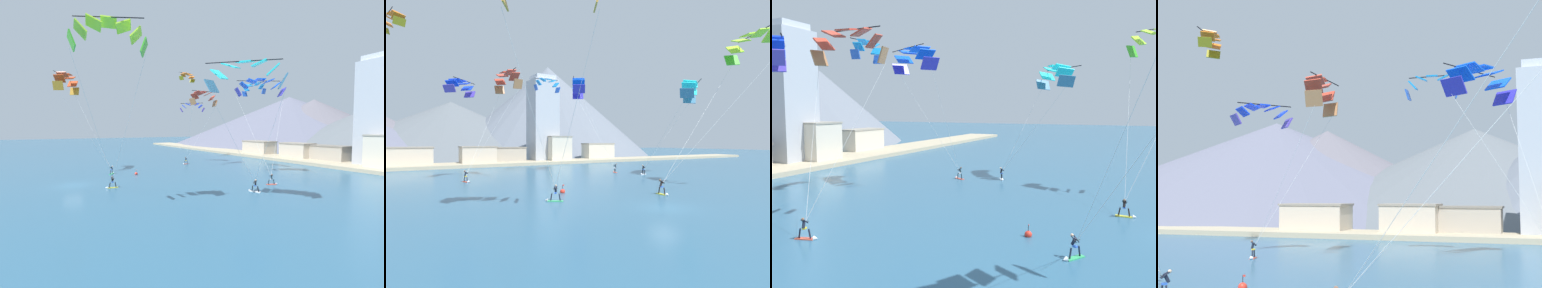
{
  "view_description": "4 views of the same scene",
  "coord_description": "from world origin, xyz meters",
  "views": [
    {
      "loc": [
        41.07,
        -3.69,
        8.3
      ],
      "look_at": [
        2.01,
        19.14,
        5.64
      ],
      "focal_mm": 24.0,
      "sensor_mm": 36.0,
      "label": 1
    },
    {
      "loc": [
        -19.13,
        -18.24,
        5.59
      ],
      "look_at": [
        3.15,
        19.92,
        5.29
      ],
      "focal_mm": 28.0,
      "sensor_mm": 36.0,
      "label": 2
    },
    {
      "loc": [
        -30.62,
        3.54,
        9.5
      ],
      "look_at": [
        3.4,
        19.78,
        5.94
      ],
      "focal_mm": 35.0,
      "sensor_mm": 36.0,
      "label": 3
    },
    {
      "loc": [
        13.02,
        -18.02,
        5.64
      ],
      "look_at": [
        2.08,
        12.98,
        8.85
      ],
      "focal_mm": 50.0,
      "sensor_mm": 36.0,
      "label": 4
    }
  ],
  "objects": [
    {
      "name": "ground_plane",
      "position": [
        0.0,
        0.0,
        0.0
      ],
      "size": [
        400.0,
        400.0,
        0.0
      ],
      "primitive_type": "plane",
      "color": "#2D5B7A"
    },
    {
      "name": "kitesurfer_near_lead",
      "position": [
        -11.63,
        25.28,
        0.49
      ],
      "size": [
        0.89,
        1.78,
        1.72
      ],
      "color": "#E54C33",
      "rests_on": "ground"
    },
    {
      "name": "kitesurfer_near_trail",
      "position": [
        4.53,
        4.47,
        0.51
      ],
      "size": [
        0.63,
        1.76,
        1.73
      ],
      "color": "yellow",
      "rests_on": "ground"
    },
    {
      "name": "kitesurfer_mid_center",
      "position": [
        16.23,
        20.31,
        0.51
      ],
      "size": [
        1.75,
        1.07,
        1.75
      ],
      "color": "white",
      "rests_on": "ground"
    },
    {
      "name": "kitesurfer_far_left",
      "position": [
        -6.97,
        7.24,
        0.44
      ],
      "size": [
        1.66,
        1.31,
        1.62
      ],
      "color": "#33B266",
      "rests_on": "ground"
    },
    {
      "name": "kitesurfer_far_right",
      "position": [
        14.47,
        25.84,
        0.49
      ],
      "size": [
        1.11,
        1.74,
        1.7
      ],
      "color": "#E54C33",
      "rests_on": "ground"
    },
    {
      "name": "parafoil_kite_near_lead",
      "position": [
        -5.55,
        26.41,
        15.12
      ],
      "size": [
        7.38,
        7.06,
        15.06
      ],
      "color": "#AE7144"
    },
    {
      "name": "parafoil_kite_near_trail",
      "position": [
        16.22,
        1.92,
        17.17
      ],
      "size": [
        13.49,
        7.16,
        17.17
      ],
      "color": "green"
    },
    {
      "name": "parafoil_kite_mid_center",
      "position": [
        20.86,
        14.41,
        14.11
      ],
      "size": [
        8.23,
        9.44,
        14.05
      ],
      "color": "teal"
    },
    {
      "name": "parafoil_kite_far_right",
      "position": [
        8.46,
        28.92,
        15.76
      ],
      "size": [
        8.68,
        8.38,
        15.56
      ],
      "color": "#332DBB"
    },
    {
      "name": "parafoil_kite_distant_high_outer",
      "position": [
        3.7,
        32.03,
        16.33
      ],
      "size": [
        5.17,
        1.83,
        2.39
      ],
      "color": "blue"
    },
    {
      "name": "parafoil_kite_distant_low_drift",
      "position": [
        -20.43,
        30.81,
        22.61
      ],
      "size": [
        3.54,
        5.6,
        2.29
      ],
      "color": "olive"
    },
    {
      "name": "parafoil_kite_distant_mid_solo",
      "position": [
        -12.08,
        27.45,
        13.69
      ],
      "size": [
        5.03,
        5.56,
        2.12
      ],
      "color": "#513DAE"
    },
    {
      "name": "race_marker_buoy",
      "position": [
        -4.08,
        10.9,
        0.16
      ],
      "size": [
        0.56,
        0.56,
        1.02
      ],
      "color": "red",
      "rests_on": "ground"
    },
    {
      "name": "shoreline_strip",
      "position": [
        0.0,
        53.4,
        0.35
      ],
      "size": [
        180.0,
        10.0,
        0.7
      ],
      "primitive_type": "cube",
      "color": "tan",
      "rests_on": "ground"
    },
    {
      "name": "shore_building_harbour_front",
      "position": [
        -18.32,
        55.76,
        2.28
      ],
      "size": [
        9.88,
        5.85,
        4.54
      ],
      "color": "beige",
      "rests_on": "ground"
    },
    {
      "name": "shore_building_promenade_mid",
      "position": [
        17.02,
        54.48,
        3.61
      ],
      "size": [
        6.15,
        5.64,
        7.21
      ],
      "color": "beige",
      "rests_on": "ground"
    },
    {
      "name": "shore_building_quay_east",
      "position": [
        -3.89,
        55.22,
        2.3
      ],
      "size": [
        8.08,
        5.37,
        4.59
      ],
      "color": "beige",
      "rests_on": "ground"
    },
    {
      "name": "shore_building_quay_west",
      "position": [
        32.56,
        58.05,
        2.62
      ],
      "size": [
        9.68,
        4.54,
        5.21
      ],
      "color": "beige",
      "rests_on": "ground"
    },
    {
      "name": "shore_building_old_town",
      "position": [
        3.32,
        57.27,
        2.16
      ],
      "size": [
        10.14,
        5.02,
        4.29
      ],
      "color": "#A89E8E",
      "rests_on": "ground"
    },
    {
      "name": "highrise_tower",
      "position": [
        14.13,
        58.03,
        11.67
      ],
      "size": [
        7.0,
        7.0,
        23.75
      ],
      "color": "#A8ADB7",
      "rests_on": "ground"
    },
    {
      "name": "mountain_peak_west_ridge",
      "position": [
        37.07,
        105.16,
        19.66
      ],
      "size": [
        88.52,
        88.52,
        39.32
      ],
      "color": "slate",
      "rests_on": "ground"
    },
    {
      "name": "mountain_peak_east_shoulder",
      "position": [
        -1.86,
        117.81,
        11.24
      ],
      "size": [
        101.8,
        101.8,
        22.49
      ],
      "color": "slate",
      "rests_on": "ground"
    }
  ]
}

